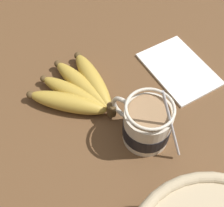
% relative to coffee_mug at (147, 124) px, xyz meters
% --- Properties ---
extents(table, '(1.15, 1.15, 0.03)m').
position_rel_coffee_mug_xyz_m(table, '(0.04, 0.03, -0.06)').
color(table, brown).
rests_on(table, ground).
extents(coffee_mug, '(0.16, 0.09, 0.17)m').
position_rel_coffee_mug_xyz_m(coffee_mug, '(0.00, 0.00, 0.00)').
color(coffee_mug, beige).
rests_on(coffee_mug, table).
extents(banana_bunch, '(0.20, 0.18, 0.04)m').
position_rel_coffee_mug_xyz_m(banana_bunch, '(0.17, 0.00, -0.03)').
color(banana_bunch, '#4C381E').
rests_on(banana_bunch, table).
extents(napkin, '(0.21, 0.18, 0.01)m').
position_rel_coffee_mug_xyz_m(napkin, '(0.04, -0.20, -0.04)').
color(napkin, white).
rests_on(napkin, table).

